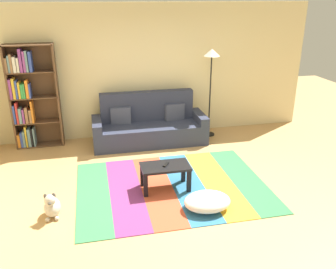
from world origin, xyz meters
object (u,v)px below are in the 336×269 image
at_px(bookshelf, 29,97).
at_px(standing_lamp, 211,64).
at_px(dog, 52,206).
at_px(coffee_table, 165,170).
at_px(couch, 149,126).
at_px(tv_remote, 166,165).
at_px(pouf, 207,201).

xyz_separation_m(bookshelf, standing_lamp, (3.57, -0.18, 0.52)).
relative_size(bookshelf, dog, 5.02).
distance_m(coffee_table, dog, 1.71).
relative_size(couch, tv_remote, 15.07).
bearing_deg(standing_lamp, couch, -175.53).
relative_size(bookshelf, coffee_table, 2.68).
xyz_separation_m(couch, coffee_table, (-0.08, -1.94, -0.01)).
bearing_deg(bookshelf, dog, -78.46).
bearing_deg(tv_remote, couch, 122.23).
distance_m(coffee_table, standing_lamp, 2.75).
bearing_deg(tv_remote, coffee_table, -110.01).
relative_size(coffee_table, dog, 1.87).
height_order(pouf, tv_remote, tv_remote).
bearing_deg(standing_lamp, coffee_table, -124.12).
height_order(coffee_table, dog, coffee_table).
distance_m(bookshelf, tv_remote, 3.18).
distance_m(pouf, standing_lamp, 3.20).
height_order(bookshelf, tv_remote, bookshelf).
xyz_separation_m(coffee_table, pouf, (0.46, -0.68, -0.20)).
bearing_deg(coffee_table, standing_lamp, 55.88).
distance_m(bookshelf, standing_lamp, 3.62).
bearing_deg(couch, bookshelf, 172.93).
distance_m(couch, coffee_table, 1.95).
height_order(bookshelf, coffee_table, bookshelf).
distance_m(bookshelf, dog, 2.80).
bearing_deg(coffee_table, bookshelf, 134.52).
relative_size(pouf, dog, 1.66).
bearing_deg(coffee_table, tv_remote, 35.77).
distance_m(standing_lamp, tv_remote, 2.70).
bearing_deg(bookshelf, tv_remote, -45.22).
relative_size(coffee_table, pouf, 1.13).
relative_size(couch, standing_lamp, 1.24).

